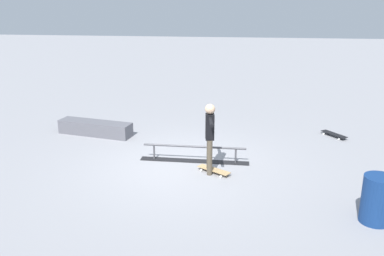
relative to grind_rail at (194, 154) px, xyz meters
name	(u,v)px	position (x,y,z in m)	size (l,w,h in m)	color
ground_plane	(182,166)	(0.25, 0.33, -0.17)	(60.00, 60.00, 0.00)	gray
grind_rail	(194,154)	(0.00, 0.00, 0.00)	(2.63, 0.28, 0.40)	black
skate_ledge	(95,128)	(3.02, -1.66, 0.02)	(2.14, 0.50, 0.39)	#595960
skater_main	(210,134)	(-0.41, 0.66, 0.76)	(0.25, 1.29, 1.60)	brown
skateboard_main	(214,170)	(-0.51, 0.64, -0.10)	(0.78, 0.60, 0.09)	tan
loose_skateboard_black	(334,134)	(-3.71, -2.25, -0.10)	(0.65, 0.75, 0.09)	black
trash_bin	(377,199)	(-3.48, 2.43, 0.26)	(0.54, 0.54, 0.87)	navy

